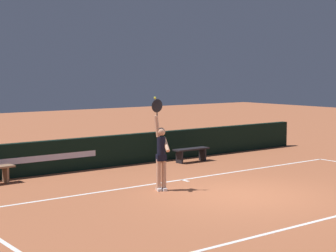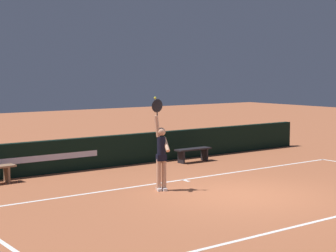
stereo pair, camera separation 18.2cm
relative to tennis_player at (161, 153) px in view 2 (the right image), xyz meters
name	(u,v)px [view 2 (the right image)]	position (x,y,z in m)	size (l,w,h in m)	color
ground_plane	(243,195)	(1.31, -1.62, -0.96)	(60.00, 60.00, 0.00)	#A85B39
court_lines	(246,196)	(1.31, -1.73, -0.96)	(12.37, 5.17, 0.00)	white
back_wall	(122,150)	(1.30, 3.94, -0.47)	(15.78, 0.24, 0.98)	black
tennis_player	(161,153)	(0.00, 0.00, 0.00)	(0.46, 0.46, 2.35)	tan
tennis_ball	(155,98)	(-0.17, 0.02, 1.40)	(0.06, 0.06, 0.06)	yellow
courtside_bench_far	(193,152)	(3.52, 3.04, -0.62)	(1.32, 0.36, 0.46)	black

